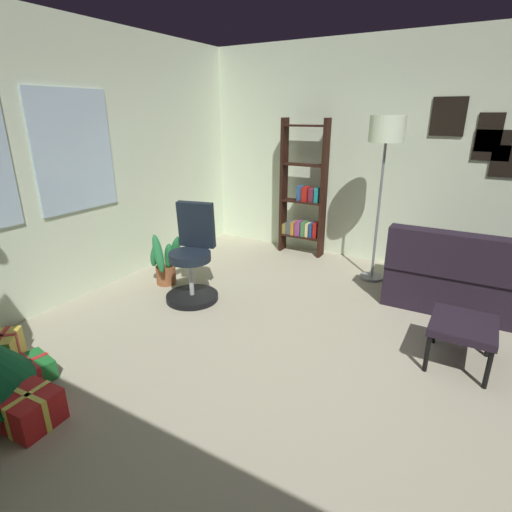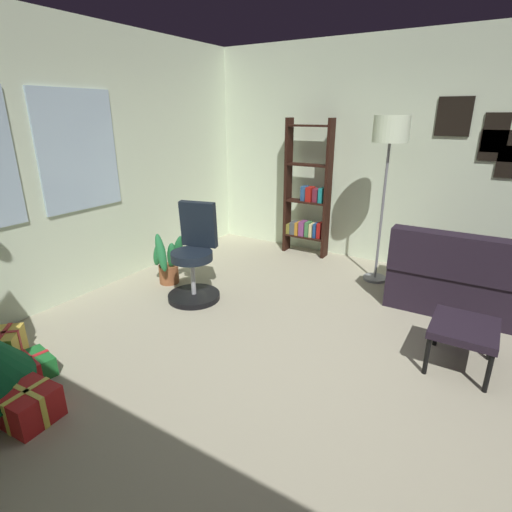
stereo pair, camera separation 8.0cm
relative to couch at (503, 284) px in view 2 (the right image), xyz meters
name	(u,v)px [view 2 (the right image)]	position (x,y,z in m)	size (l,w,h in m)	color
ground_plane	(325,381)	(-1.94, 1.08, -0.35)	(5.49, 5.75, 0.10)	#ADA78D
wall_back_with_windows	(64,166)	(-1.96, 4.01, 1.11)	(5.49, 0.12, 2.81)	silver
wall_right_with_frames	(422,157)	(0.85, 1.08, 1.11)	(0.12, 5.75, 2.81)	silver
couch	(503,284)	(0.00, 0.00, 0.00)	(1.51, 1.91, 0.85)	black
footstool	(464,330)	(-1.27, 0.24, 0.03)	(0.53, 0.47, 0.38)	black
gift_box_red	(29,406)	(-3.41, 2.55, -0.19)	(0.33, 0.33, 0.24)	red
gift_box_green	(32,366)	(-3.13, 3.02, -0.22)	(0.31, 0.34, 0.16)	#1E722D
gift_box_gold	(7,346)	(-3.11, 3.38, -0.17)	(0.36, 0.35, 0.26)	gold
office_chair	(195,262)	(-1.38, 2.84, 0.11)	(0.57, 0.56, 1.04)	black
bookshelf	(307,199)	(0.58, 2.45, 0.50)	(0.18, 0.64, 1.86)	black
floor_lamp	(390,141)	(0.15, 1.31, 1.33)	(0.38, 0.38, 1.89)	slate
potted_plant	(167,261)	(-1.27, 3.35, -0.02)	(0.41, 0.40, 0.66)	#955431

